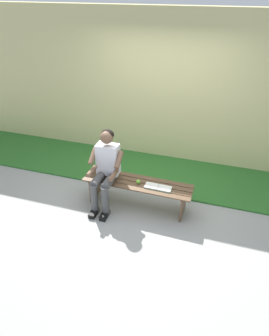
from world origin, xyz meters
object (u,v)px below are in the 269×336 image
Objects in this scene: bench_near at (137,188)px; book_open at (158,187)px; person_seated at (105,167)px; apple at (138,182)px.

bench_near is 4.17× the size of book_open.
apple is at bearing -172.06° from person_seated.
person_seated is (0.48, 0.10, 0.35)m from bench_near.
book_open is (-0.83, -0.05, -0.23)m from person_seated.
apple is at bearing 126.60° from bench_near.
bench_near is at bearing -53.40° from apple.
book_open is at bearing -176.44° from person_seated.
person_seated is 0.86m from book_open.
person_seated is 17.81× the size of apple.
book_open reaches higher than bench_near.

